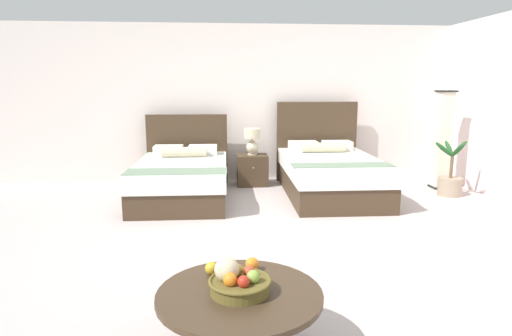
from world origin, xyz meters
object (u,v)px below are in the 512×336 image
at_px(bed_near_corner, 329,173).
at_px(nightstand, 252,170).
at_px(fruit_bowl, 238,281).
at_px(loose_apple, 212,268).
at_px(loose_orange, 252,264).
at_px(floor_lamp_corner, 442,140).
at_px(table_lamp, 252,139).
at_px(coffee_table, 240,307).
at_px(potted_palm, 450,181).
at_px(bed_near_window, 182,177).

height_order(bed_near_corner, nightstand, bed_near_corner).
bearing_deg(bed_near_corner, fruit_bowl, -111.39).
height_order(bed_near_corner, loose_apple, bed_near_corner).
height_order(bed_near_corner, loose_orange, bed_near_corner).
height_order(nightstand, floor_lamp_corner, floor_lamp_corner).
relative_size(loose_apple, loose_orange, 0.94).
distance_m(bed_near_corner, nightstand, 1.27).
bearing_deg(table_lamp, coffee_table, -95.29).
bearing_deg(fruit_bowl, floor_lamp_corner, 51.06).
distance_m(table_lamp, floor_lamp_corner, 2.88).
relative_size(bed_near_corner, potted_palm, 2.68).
bearing_deg(bed_near_window, loose_apple, -82.64).
xyz_separation_m(bed_near_corner, potted_palm, (1.71, -0.21, -0.10)).
bearing_deg(bed_near_corner, potted_palm, -6.89).
height_order(coffee_table, loose_orange, loose_orange).
height_order(fruit_bowl, loose_apple, fruit_bowl).
bearing_deg(bed_near_window, coffee_table, -80.73).
relative_size(loose_apple, floor_lamp_corner, 0.05).
height_order(nightstand, potted_palm, potted_palm).
bearing_deg(coffee_table, table_lamp, 84.71).
bearing_deg(loose_orange, fruit_bowl, -109.41).
bearing_deg(fruit_bowl, loose_orange, 70.59).
bearing_deg(potted_palm, loose_orange, -133.16).
xyz_separation_m(table_lamp, coffee_table, (-0.42, -4.52, -0.41)).
bearing_deg(loose_apple, fruit_bowl, -59.48).
bearing_deg(table_lamp, floor_lamp_corner, -9.33).
bearing_deg(loose_apple, bed_near_corner, 65.15).
height_order(loose_apple, potted_palm, potted_palm).
bearing_deg(coffee_table, bed_near_window, 99.27).
xyz_separation_m(fruit_bowl, loose_orange, (0.10, 0.29, -0.02)).
xyz_separation_m(table_lamp, loose_apple, (-0.58, -4.26, -0.28)).
xyz_separation_m(table_lamp, fruit_bowl, (-0.43, -4.52, -0.25)).
distance_m(coffee_table, loose_apple, 0.33).
relative_size(nightstand, potted_palm, 0.59).
xyz_separation_m(fruit_bowl, potted_palm, (3.20, 3.59, -0.27)).
height_order(fruit_bowl, floor_lamp_corner, floor_lamp_corner).
relative_size(coffee_table, floor_lamp_corner, 0.64).
bearing_deg(coffee_table, nightstand, 84.69).
height_order(table_lamp, floor_lamp_corner, floor_lamp_corner).
bearing_deg(table_lamp, loose_orange, -94.38).
xyz_separation_m(loose_apple, loose_orange, (0.26, 0.04, 0.00)).
relative_size(nightstand, fruit_bowl, 1.33).
bearing_deg(bed_near_corner, loose_apple, -114.85).
xyz_separation_m(nightstand, table_lamp, (0.00, 0.02, 0.48)).
distance_m(coffee_table, loose_orange, 0.33).
bearing_deg(potted_palm, coffee_table, -131.60).
bearing_deg(potted_palm, bed_near_corner, 173.11).
distance_m(bed_near_window, table_lamp, 1.34).
bearing_deg(bed_near_corner, bed_near_window, -179.85).
distance_m(bed_near_window, coffee_table, 3.84).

